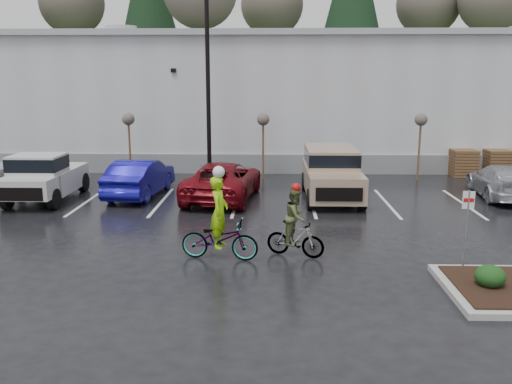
{
  "coord_description": "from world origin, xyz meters",
  "views": [
    {
      "loc": [
        -1.12,
        -13.02,
        5.0
      ],
      "look_at": [
        -1.59,
        3.98,
        1.3
      ],
      "focal_mm": 38.0,
      "sensor_mm": 36.0,
      "label": 1
    }
  ],
  "objects_px": {
    "sapling_east": "(421,123)",
    "pallet_stack_b": "(497,163)",
    "lamppost": "(208,59)",
    "sapling_mid": "(263,123)",
    "cyclist_olive": "(295,229)",
    "car_blue": "(140,177)",
    "suv_tan": "(332,174)",
    "sapling_west": "(128,123)",
    "car_far_silver": "(501,181)",
    "pallet_stack_a": "(463,163)",
    "fire_lane_sign": "(467,221)",
    "car_red": "(223,180)",
    "pickup_white": "(48,175)",
    "cyclist_hivis": "(220,231)"
  },
  "relations": [
    {
      "from": "sapling_west",
      "to": "cyclist_olive",
      "type": "relative_size",
      "value": 1.53
    },
    {
      "from": "sapling_east",
      "to": "cyclist_hivis",
      "type": "bearing_deg",
      "value": -125.85
    },
    {
      "from": "cyclist_olive",
      "to": "pallet_stack_a",
      "type": "bearing_deg",
      "value": -14.81
    },
    {
      "from": "car_red",
      "to": "cyclist_hivis",
      "type": "relative_size",
      "value": 2.1
    },
    {
      "from": "sapling_west",
      "to": "pallet_stack_a",
      "type": "distance_m",
      "value": 16.66
    },
    {
      "from": "sapling_east",
      "to": "cyclist_olive",
      "type": "height_order",
      "value": "sapling_east"
    },
    {
      "from": "pallet_stack_a",
      "to": "cyclist_hivis",
      "type": "xyz_separation_m",
      "value": [
        -11.02,
        -12.79,
        0.12
      ]
    },
    {
      "from": "sapling_east",
      "to": "pallet_stack_b",
      "type": "height_order",
      "value": "sapling_east"
    },
    {
      "from": "sapling_east",
      "to": "car_red",
      "type": "bearing_deg",
      "value": -154.36
    },
    {
      "from": "pallet_stack_b",
      "to": "lamppost",
      "type": "bearing_deg",
      "value": -171.98
    },
    {
      "from": "lamppost",
      "to": "car_blue",
      "type": "bearing_deg",
      "value": -132.06
    },
    {
      "from": "suv_tan",
      "to": "cyclist_olive",
      "type": "bearing_deg",
      "value": -103.93
    },
    {
      "from": "lamppost",
      "to": "sapling_mid",
      "type": "bearing_deg",
      "value": 21.8
    },
    {
      "from": "cyclist_olive",
      "to": "sapling_west",
      "type": "bearing_deg",
      "value": 54.09
    },
    {
      "from": "fire_lane_sign",
      "to": "sapling_west",
      "type": "bearing_deg",
      "value": 132.67
    },
    {
      "from": "lamppost",
      "to": "suv_tan",
      "type": "relative_size",
      "value": 1.81
    },
    {
      "from": "lamppost",
      "to": "cyclist_hivis",
      "type": "relative_size",
      "value": 3.54
    },
    {
      "from": "lamppost",
      "to": "fire_lane_sign",
      "type": "height_order",
      "value": "lamppost"
    },
    {
      "from": "fire_lane_sign",
      "to": "car_far_silver",
      "type": "relative_size",
      "value": 0.47
    },
    {
      "from": "fire_lane_sign",
      "to": "car_red",
      "type": "bearing_deg",
      "value": 129.16
    },
    {
      "from": "pallet_stack_a",
      "to": "pallet_stack_b",
      "type": "xyz_separation_m",
      "value": [
        1.7,
        0.0,
        0.0
      ]
    },
    {
      "from": "sapling_mid",
      "to": "fire_lane_sign",
      "type": "bearing_deg",
      "value": -67.51
    },
    {
      "from": "car_red",
      "to": "car_far_silver",
      "type": "relative_size",
      "value": 1.17
    },
    {
      "from": "sapling_west",
      "to": "car_far_silver",
      "type": "distance_m",
      "value": 16.97
    },
    {
      "from": "pallet_stack_a",
      "to": "cyclist_hivis",
      "type": "distance_m",
      "value": 16.88
    },
    {
      "from": "pallet_stack_a",
      "to": "pallet_stack_b",
      "type": "distance_m",
      "value": 1.7
    },
    {
      "from": "pallet_stack_a",
      "to": "cyclist_olive",
      "type": "distance_m",
      "value": 15.36
    },
    {
      "from": "sapling_west",
      "to": "sapling_mid",
      "type": "bearing_deg",
      "value": 0.0
    },
    {
      "from": "car_red",
      "to": "pallet_stack_a",
      "type": "bearing_deg",
      "value": -147.96
    },
    {
      "from": "sapling_east",
      "to": "car_red",
      "type": "xyz_separation_m",
      "value": [
        -9.08,
        -4.36,
        -1.97
      ]
    },
    {
      "from": "lamppost",
      "to": "sapling_west",
      "type": "relative_size",
      "value": 2.88
    },
    {
      "from": "lamppost",
      "to": "pallet_stack_a",
      "type": "relative_size",
      "value": 6.83
    },
    {
      "from": "lamppost",
      "to": "fire_lane_sign",
      "type": "xyz_separation_m",
      "value": [
        7.8,
        -11.8,
        -4.28
      ]
    },
    {
      "from": "sapling_east",
      "to": "car_blue",
      "type": "xyz_separation_m",
      "value": [
        -12.6,
        -3.88,
        -1.95
      ]
    },
    {
      "from": "cyclist_olive",
      "to": "car_blue",
      "type": "bearing_deg",
      "value": 59.75
    },
    {
      "from": "lamppost",
      "to": "cyclist_hivis",
      "type": "distance_m",
      "value": 11.94
    },
    {
      "from": "lamppost",
      "to": "suv_tan",
      "type": "height_order",
      "value": "lamppost"
    },
    {
      "from": "pallet_stack_a",
      "to": "car_blue",
      "type": "height_order",
      "value": "car_blue"
    },
    {
      "from": "car_far_silver",
      "to": "cyclist_hivis",
      "type": "bearing_deg",
      "value": 41.78
    },
    {
      "from": "sapling_west",
      "to": "car_red",
      "type": "bearing_deg",
      "value": -41.5
    },
    {
      "from": "sapling_west",
      "to": "sapling_mid",
      "type": "distance_m",
      "value": 6.5
    },
    {
      "from": "sapling_east",
      "to": "pallet_stack_a",
      "type": "distance_m",
      "value": 3.39
    },
    {
      "from": "lamppost",
      "to": "cyclist_olive",
      "type": "xyz_separation_m",
      "value": [
        3.58,
        -10.5,
        -4.91
      ]
    },
    {
      "from": "pallet_stack_b",
      "to": "pickup_white",
      "type": "height_order",
      "value": "pickup_white"
    },
    {
      "from": "sapling_west",
      "to": "suv_tan",
      "type": "distance_m",
      "value": 10.45
    },
    {
      "from": "sapling_west",
      "to": "pickup_white",
      "type": "relative_size",
      "value": 0.62
    },
    {
      "from": "pallet_stack_a",
      "to": "fire_lane_sign",
      "type": "height_order",
      "value": "fire_lane_sign"
    },
    {
      "from": "lamppost",
      "to": "car_blue",
      "type": "distance_m",
      "value": 6.26
    },
    {
      "from": "lamppost",
      "to": "car_blue",
      "type": "height_order",
      "value": "lamppost"
    },
    {
      "from": "sapling_mid",
      "to": "pallet_stack_a",
      "type": "bearing_deg",
      "value": 5.71
    }
  ]
}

